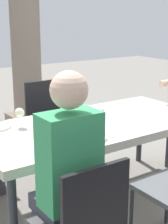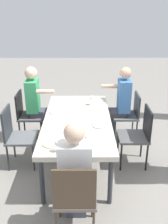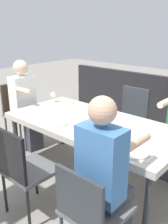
{
  "view_description": "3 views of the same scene",
  "coord_description": "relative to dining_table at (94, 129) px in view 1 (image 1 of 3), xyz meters",
  "views": [
    {
      "loc": [
        -1.73,
        -2.36,
        1.64
      ],
      "look_at": [
        -0.11,
        -0.01,
        0.84
      ],
      "focal_mm": 57.42,
      "sensor_mm": 36.0,
      "label": 1
    },
    {
      "loc": [
        3.56,
        0.08,
        2.38
      ],
      "look_at": [
        -0.13,
        0.1,
        0.79
      ],
      "focal_mm": 42.25,
      "sensor_mm": 36.0,
      "label": 2
    },
    {
      "loc": [
        -1.7,
        2.06,
        1.78
      ],
      "look_at": [
        0.14,
        -0.01,
        0.81
      ],
      "focal_mm": 40.58,
      "sensor_mm": 36.0,
      "label": 3
    }
  ],
  "objects": [
    {
      "name": "plate_2",
      "position": [
        0.23,
        0.32,
        0.07
      ],
      "size": [
        0.21,
        0.21,
        0.02
      ],
      "color": "white",
      "rests_on": "dining_table"
    },
    {
      "name": "chair_mid_north",
      "position": [
        0.07,
        0.92,
        -0.14
      ],
      "size": [
        0.44,
        0.44,
        0.92
      ],
      "color": "#4F4F50",
      "rests_on": "ground"
    },
    {
      "name": "spoon_0",
      "position": [
        -0.59,
        0.33,
        0.06
      ],
      "size": [
        0.02,
        0.17,
        0.01
      ],
      "primitive_type": "cube",
      "rotation": [
        0.0,
        0.0,
        0.02
      ],
      "color": "silver",
      "rests_on": "dining_table"
    },
    {
      "name": "chair_west_south",
      "position": [
        -0.74,
        -0.92,
        -0.16
      ],
      "size": [
        0.44,
        0.44,
        0.89
      ],
      "color": "#4F4F50",
      "rests_on": "ground"
    },
    {
      "name": "fork_2",
      "position": [
        0.08,
        0.32,
        0.06
      ],
      "size": [
        0.03,
        0.17,
        0.01
      ],
      "primitive_type": "cube",
      "rotation": [
        0.0,
        0.0,
        -0.09
      ],
      "color": "silver",
      "rests_on": "dining_table"
    },
    {
      "name": "plate_1",
      "position": [
        -0.26,
        -0.32,
        0.07
      ],
      "size": [
        0.25,
        0.25,
        0.02
      ],
      "color": "white",
      "rests_on": "dining_table"
    },
    {
      "name": "wine_glass_0",
      "position": [
        -0.58,
        0.23,
        0.18
      ],
      "size": [
        0.08,
        0.08,
        0.16
      ],
      "color": "white",
      "rests_on": "dining_table"
    },
    {
      "name": "fork_1",
      "position": [
        -0.41,
        -0.32,
        0.06
      ],
      "size": [
        0.04,
        0.17,
        0.01
      ],
      "primitive_type": "cube",
      "rotation": [
        0.0,
        0.0,
        0.12
      ],
      "color": "silver",
      "rests_on": "dining_table"
    },
    {
      "name": "diner_guest_third",
      "position": [
        -0.74,
        -0.72,
        0.05
      ],
      "size": [
        0.35,
        0.49,
        1.35
      ],
      "color": "#3F3F4C",
      "rests_on": "ground"
    },
    {
      "name": "ground_plane",
      "position": [
        0.0,
        0.0,
        -0.67
      ],
      "size": [
        16.0,
        16.0,
        0.0
      ],
      "primitive_type": "plane",
      "color": "gray"
    },
    {
      "name": "dining_table",
      "position": [
        0.0,
        0.0,
        0.0
      ],
      "size": [
        2.05,
        0.99,
        0.73
      ],
      "color": "beige",
      "rests_on": "ground"
    },
    {
      "name": "spoon_2",
      "position": [
        0.38,
        0.32,
        0.06
      ],
      "size": [
        0.03,
        0.17,
        0.01
      ],
      "primitive_type": "cube",
      "rotation": [
        0.0,
        0.0,
        -0.11
      ],
      "color": "silver",
      "rests_on": "dining_table"
    },
    {
      "name": "stone_column_centre",
      "position": [
        0.53,
        2.38,
        0.7
      ],
      "size": [
        0.55,
        0.55,
        2.8
      ],
      "color": "gray",
      "rests_on": "ground"
    },
    {
      "name": "spoon_1",
      "position": [
        -0.11,
        -0.32,
        0.06
      ],
      "size": [
        0.02,
        0.17,
        0.01
      ],
      "primitive_type": "cube",
      "rotation": [
        0.0,
        0.0,
        0.04
      ],
      "color": "silver",
      "rests_on": "dining_table"
    }
  ]
}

